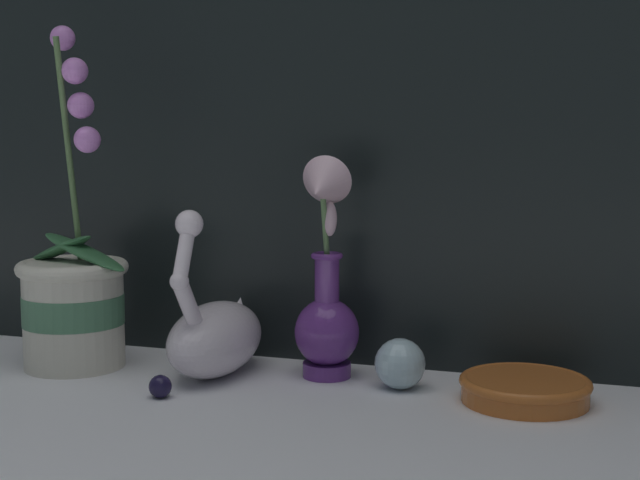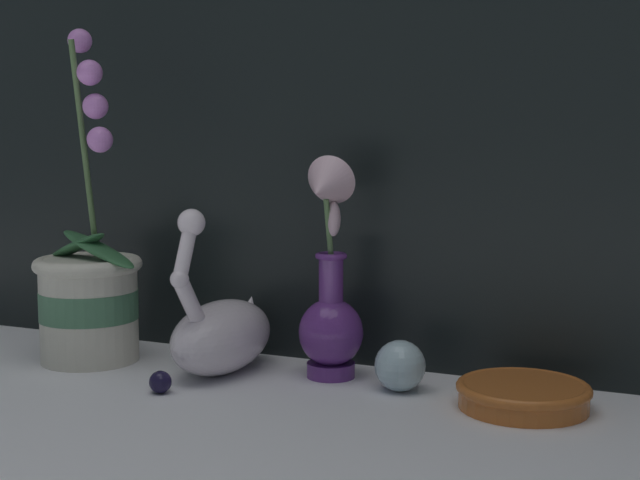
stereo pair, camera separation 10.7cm
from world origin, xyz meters
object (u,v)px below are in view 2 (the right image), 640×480
object	(u,v)px
blue_vase	(329,298)
orchid_potted_plant	(89,293)
glass_sphere	(400,366)
amber_dish	(523,394)
swan_figurine	(222,332)

from	to	relation	value
blue_vase	orchid_potted_plant	bearing A→B (deg)	-171.38
orchid_potted_plant	glass_sphere	distance (m)	0.44
orchid_potted_plant	blue_vase	distance (m)	0.34
glass_sphere	amber_dish	world-z (taller)	glass_sphere
swan_figurine	blue_vase	size ratio (longest dim) A/B	0.77
blue_vase	glass_sphere	world-z (taller)	blue_vase
swan_figurine	glass_sphere	xyz separation A→B (m)	(0.24, 0.01, -0.02)
blue_vase	amber_dish	world-z (taller)	blue_vase
orchid_potted_plant	swan_figurine	distance (m)	0.20
orchid_potted_plant	amber_dish	size ratio (longest dim) A/B	2.96
glass_sphere	swan_figurine	bearing A→B (deg)	-177.71
amber_dish	blue_vase	bearing A→B (deg)	173.13
swan_figurine	blue_vase	xyz separation A→B (m)	(0.14, 0.03, 0.05)
orchid_potted_plant	glass_sphere	xyz separation A→B (m)	(0.44, 0.03, -0.06)
blue_vase	glass_sphere	distance (m)	0.13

